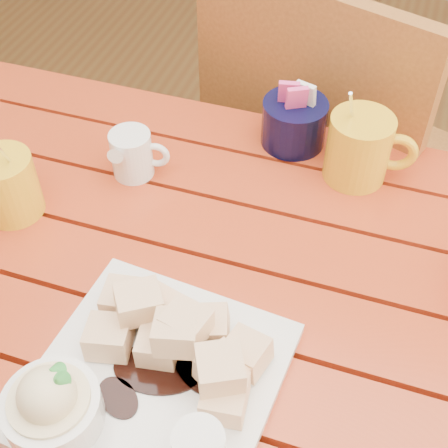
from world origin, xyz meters
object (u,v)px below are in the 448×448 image
(coffee_mug_left, at_px, (6,184))
(coffee_mug_right, at_px, (361,147))
(dessert_plate, at_px, (139,377))
(chair_far, at_px, (324,159))
(table, at_px, (204,335))

(coffee_mug_left, xyz_separation_m, coffee_mug_right, (0.47, 0.24, 0.01))
(dessert_plate, relative_size, coffee_mug_left, 2.00)
(coffee_mug_right, distance_m, chair_far, 0.39)
(dessert_plate, height_order, coffee_mug_left, coffee_mug_left)
(table, bearing_deg, dessert_plate, -95.93)
(coffee_mug_left, bearing_deg, table, 4.13)
(coffee_mug_right, bearing_deg, coffee_mug_left, -161.37)
(coffee_mug_right, bearing_deg, chair_far, 98.97)
(table, relative_size, coffee_mug_right, 7.41)
(table, xyz_separation_m, chair_far, (0.07, 0.56, -0.10))
(coffee_mug_left, relative_size, chair_far, 0.15)
(dessert_plate, relative_size, chair_far, 0.31)
(table, distance_m, chair_far, 0.58)
(table, bearing_deg, coffee_mug_right, 62.46)
(dessert_plate, xyz_separation_m, coffee_mug_right, (0.17, 0.45, 0.02))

